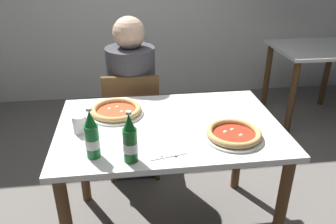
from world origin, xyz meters
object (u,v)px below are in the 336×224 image
chair_behind_table (133,119)px  paper_cup (80,124)px  diner_seated (133,103)px  pizza_marinara_far (234,134)px  napkin_with_cutlery (162,147)px  pizza_margherita_near (116,111)px  dining_table_background (315,63)px  beer_bottle_center (130,141)px  dining_table_main (169,142)px  beer_bottle_left (92,137)px

chair_behind_table → paper_cup: bearing=69.7°
diner_seated → pizza_marinara_far: diner_seated is taller
napkin_with_cutlery → pizza_margherita_near: bearing=119.5°
pizza_marinara_far → napkin_with_cutlery: 0.37m
dining_table_background → chair_behind_table: bearing=-157.9°
dining_table_background → napkin_with_cutlery: size_ratio=3.74×
diner_seated → pizza_margherita_near: (-0.10, -0.50, 0.19)m
chair_behind_table → dining_table_background: bearing=-154.4°
pizza_margherita_near → beer_bottle_center: bearing=-81.8°
dining_table_main → diner_seated: diner_seated is taller
napkin_with_cutlery → beer_bottle_center: bearing=-149.8°
pizza_marinara_far → beer_bottle_left: beer_bottle_left is taller
paper_cup → pizza_margherita_near: bearing=45.9°
pizza_margherita_near → paper_cup: bearing=-134.1°
beer_bottle_center → napkin_with_cutlery: bearing=30.2°
napkin_with_cutlery → paper_cup: bearing=153.3°
pizza_marinara_far → beer_bottle_left: (-0.69, -0.08, 0.08)m
dining_table_background → beer_bottle_left: 2.58m
pizza_marinara_far → beer_bottle_left: bearing=-173.5°
diner_seated → beer_bottle_center: (-0.03, -0.98, 0.27)m
diner_seated → dining_table_background: diner_seated is taller
pizza_margherita_near → beer_bottle_center: (0.07, -0.48, 0.08)m
chair_behind_table → dining_table_background: size_ratio=1.06×
napkin_with_cutlery → pizza_marinara_far: bearing=6.9°
beer_bottle_left → chair_behind_table: bearing=77.2°
pizza_margherita_near → napkin_with_cutlery: 0.45m
pizza_margherita_near → napkin_with_cutlery: pizza_margherita_near is taller
diner_seated → paper_cup: bearing=-112.6°
dining_table_background → pizza_margherita_near: pizza_margherita_near is taller
dining_table_main → pizza_marinara_far: pizza_marinara_far is taller
chair_behind_table → diner_seated: diner_seated is taller
dining_table_background → pizza_marinara_far: 2.02m
dining_table_main → napkin_with_cutlery: 0.26m
beer_bottle_left → dining_table_background: bearing=38.7°
chair_behind_table → paper_cup: 0.76m
dining_table_main → pizza_marinara_far: bearing=-31.1°
dining_table_background → beer_bottle_left: size_ratio=3.24×
dining_table_main → beer_bottle_center: bearing=-124.4°
chair_behind_table → dining_table_main: bearing=110.5°
dining_table_background → beer_bottle_center: bearing=-137.9°
pizza_marinara_far → paper_cup: (-0.77, 0.16, 0.03)m
diner_seated → paper_cup: (-0.28, -0.68, 0.21)m
dining_table_main → paper_cup: 0.49m
dining_table_background → paper_cup: bearing=-146.8°
chair_behind_table → diner_seated: 0.11m
chair_behind_table → paper_cup: chair_behind_table is taller
chair_behind_table → pizza_marinara_far: size_ratio=2.83×
dining_table_main → beer_bottle_center: beer_bottle_center is taller
paper_cup → chair_behind_table: bearing=66.1°
diner_seated → dining_table_background: 1.93m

